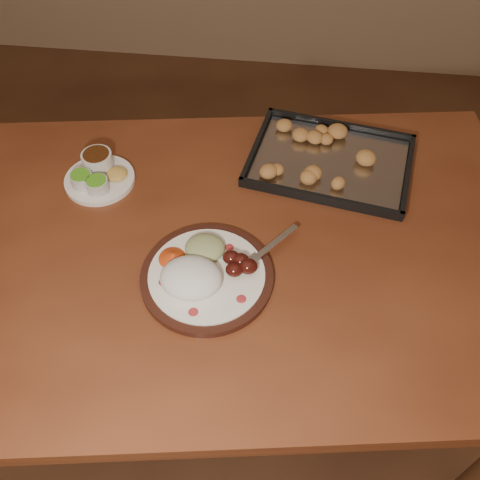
# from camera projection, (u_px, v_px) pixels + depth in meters

# --- Properties ---
(ground) EXTENTS (4.00, 4.00, 0.00)m
(ground) POSITION_uv_depth(u_px,v_px,m) (152.00, 402.00, 1.74)
(ground) COLOR brown
(ground) RESTS_ON ground
(dining_table) EXTENTS (1.62, 1.12, 0.75)m
(dining_table) POSITION_uv_depth(u_px,v_px,m) (209.00, 270.00, 1.27)
(dining_table) COLOR brown
(dining_table) RESTS_ON ground
(dinner_plate) EXTENTS (0.33, 0.30, 0.06)m
(dinner_plate) POSITION_uv_depth(u_px,v_px,m) (203.00, 273.00, 1.12)
(dinner_plate) COLOR black
(dinner_plate) RESTS_ON dining_table
(condiment_saucer) EXTENTS (0.17, 0.17, 0.06)m
(condiment_saucer) POSITION_uv_depth(u_px,v_px,m) (98.00, 174.00, 1.31)
(condiment_saucer) COLOR white
(condiment_saucer) RESTS_ON dining_table
(baking_tray) EXTENTS (0.44, 0.36, 0.04)m
(baking_tray) POSITION_uv_depth(u_px,v_px,m) (330.00, 160.00, 1.35)
(baking_tray) COLOR black
(baking_tray) RESTS_ON dining_table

